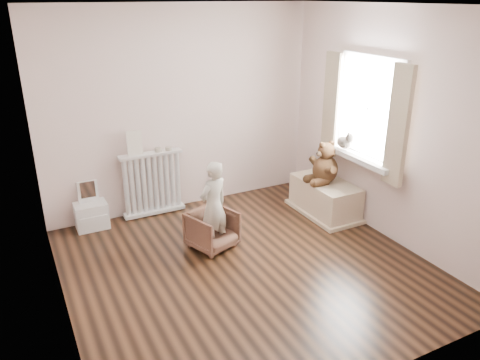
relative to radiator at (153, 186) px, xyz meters
name	(u,v)px	position (x,y,z in m)	size (l,w,h in m)	color
floor	(247,266)	(0.48, -1.68, -0.39)	(3.60, 3.60, 0.01)	black
ceiling	(248,5)	(0.48, -1.68, 2.21)	(3.60, 3.60, 0.01)	white
back_wall	(181,111)	(0.48, 0.12, 0.91)	(3.60, 0.02, 2.60)	silver
front_wall	(379,227)	(0.48, -3.48, 0.91)	(3.60, 0.02, 2.60)	silver
left_wall	(47,182)	(-1.32, -1.68, 0.91)	(0.02, 3.60, 2.60)	silver
right_wall	(389,127)	(2.28, -1.68, 0.91)	(0.02, 3.60, 2.60)	silver
window	(370,109)	(2.24, -1.38, 1.06)	(0.03, 0.90, 1.10)	white
window_sill	(359,157)	(2.15, -1.38, 0.48)	(0.22, 1.10, 0.06)	silver
curtain_left	(398,126)	(2.13, -1.95, 1.00)	(0.06, 0.26, 1.30)	tan
curtain_right	(331,105)	(2.13, -0.81, 1.00)	(0.06, 0.26, 1.30)	tan
radiator	(153,186)	(0.00, 0.00, 0.00)	(0.80, 0.15, 0.84)	silver
paper_doll	(134,143)	(-0.19, 0.00, 0.61)	(0.19, 0.02, 0.31)	beige
tin_a	(158,150)	(0.10, 0.00, 0.48)	(0.09, 0.09, 0.05)	#A59E8C
tin_b	(168,148)	(0.24, 0.00, 0.48)	(0.08, 0.08, 0.05)	#A59E8C
toy_vanity	(90,207)	(-0.80, -0.03, -0.11)	(0.38, 0.27, 0.60)	silver
armchair	(212,230)	(0.33, -1.13, -0.17)	(0.47, 0.48, 0.44)	brown
child	(214,206)	(0.33, -1.18, 0.14)	(0.37, 0.25, 1.02)	beige
toy_bench	(325,199)	(2.00, -0.98, -0.19)	(0.50, 0.94, 0.44)	beige
teddy_bear	(325,165)	(1.97, -0.99, 0.28)	(0.44, 0.34, 0.54)	#341F10
plush_cat	(345,141)	(2.14, -1.11, 0.61)	(0.17, 0.27, 0.23)	#686057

